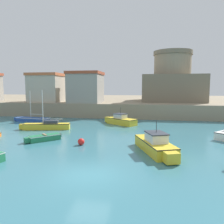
# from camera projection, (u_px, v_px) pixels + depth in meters

# --- Properties ---
(ground_plane) EXTENTS (200.00, 200.00, 0.00)m
(ground_plane) POSITION_uv_depth(u_px,v_px,m) (89.00, 174.00, 13.40)
(ground_plane) COLOR teal
(quay_seawall) EXTENTS (120.00, 40.00, 2.47)m
(quay_seawall) POSITION_uv_depth(u_px,v_px,m) (135.00, 103.00, 55.68)
(quay_seawall) COLOR gray
(quay_seawall) RESTS_ON ground
(motorboat_yellow_0) EXTENTS (3.59, 6.18, 2.57)m
(motorboat_yellow_0) POSITION_uv_depth(u_px,v_px,m) (156.00, 145.00, 17.93)
(motorboat_yellow_0) COLOR yellow
(motorboat_yellow_0) RESTS_ON ground
(dinghy_green_1) EXTENTS (3.00, 3.04, 0.66)m
(dinghy_green_1) POSITION_uv_depth(u_px,v_px,m) (44.00, 138.00, 21.77)
(dinghy_green_1) COLOR #237A4C
(dinghy_green_1) RESTS_ON ground
(sailboat_yellow_2) EXTENTS (6.28, 2.35, 4.96)m
(sailboat_yellow_2) POSITION_uv_depth(u_px,v_px,m) (46.00, 126.00, 27.59)
(sailboat_yellow_2) COLOR yellow
(sailboat_yellow_2) RESTS_ON ground
(motorboat_yellow_4) EXTENTS (5.09, 4.14, 2.45)m
(motorboat_yellow_4) POSITION_uv_depth(u_px,v_px,m) (121.00, 120.00, 31.35)
(motorboat_yellow_4) COLOR yellow
(motorboat_yellow_4) RESTS_ON ground
(sailboat_blue_7) EXTENTS (5.98, 2.15, 4.72)m
(sailboat_blue_7) POSITION_uv_depth(u_px,v_px,m) (32.00, 119.00, 33.90)
(sailboat_blue_7) COLOR #284C9E
(sailboat_blue_7) RESTS_ON ground
(mooring_buoy) EXTENTS (0.63, 0.63, 0.63)m
(mooring_buoy) POSITION_uv_depth(u_px,v_px,m) (81.00, 142.00, 20.16)
(mooring_buoy) COLOR red
(mooring_buoy) RESTS_ON ground
(fortress) EXTENTS (11.66, 11.66, 9.96)m
(fortress) POSITION_uv_depth(u_px,v_px,m) (172.00, 83.00, 44.30)
(fortress) COLOR #796C57
(fortress) RESTS_ON quay_seawall
(harbor_shed_mid_row) EXTENTS (6.13, 6.76, 5.46)m
(harbor_shed_mid_row) POSITION_uv_depth(u_px,v_px,m) (48.00, 88.00, 42.60)
(harbor_shed_mid_row) COLOR #BCB29E
(harbor_shed_mid_row) RESTS_ON quay_seawall
(harbor_shed_far_end) EXTENTS (5.95, 5.90, 5.62)m
(harbor_shed_far_end) POSITION_uv_depth(u_px,v_px,m) (86.00, 87.00, 39.95)
(harbor_shed_far_end) COLOR gray
(harbor_shed_far_end) RESTS_ON quay_seawall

